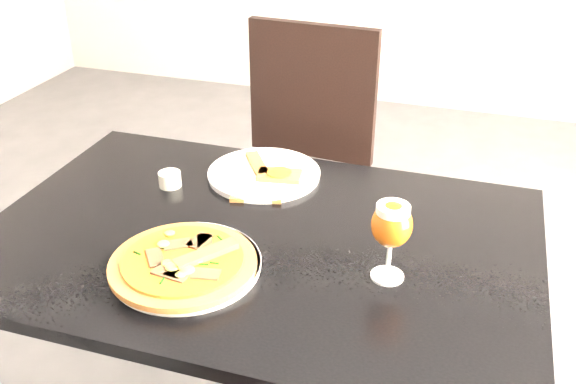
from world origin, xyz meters
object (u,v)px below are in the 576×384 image
(chair_far, at_px, (297,168))
(beer_glass, at_px, (392,225))
(dining_table, at_px, (258,268))
(pizza, at_px, (183,262))

(chair_far, xyz_separation_m, beer_glass, (0.43, -0.78, 0.32))
(chair_far, bearing_deg, dining_table, -75.50)
(dining_table, xyz_separation_m, pizza, (-0.09, -0.17, 0.12))
(chair_far, bearing_deg, beer_glass, -57.10)
(pizza, relative_size, beer_glass, 1.76)
(beer_glass, bearing_deg, pizza, -164.13)
(pizza, bearing_deg, beer_glass, 15.87)
(dining_table, height_order, chair_far, chair_far)
(chair_far, bearing_deg, pizza, -83.28)
(dining_table, distance_m, chair_far, 0.73)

